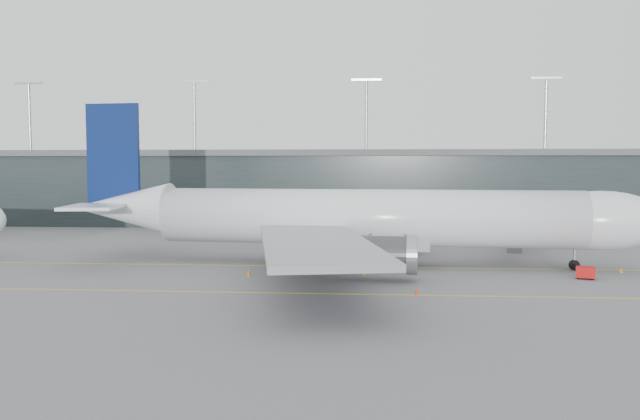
{
  "coord_description": "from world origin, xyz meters",
  "views": [
    {
      "loc": [
        5.3,
        -77.81,
        11.95
      ],
      "look_at": [
        -0.32,
        -4.0,
        6.78
      ],
      "focal_mm": 35.0,
      "sensor_mm": 36.0,
      "label": 1
    }
  ],
  "objects": [
    {
      "name": "ground",
      "position": [
        0.0,
        0.0,
        0.0
      ],
      "size": [
        320.0,
        320.0,
        0.0
      ],
      "primitive_type": "plane",
      "color": "#58575C",
      "rests_on": "ground"
    },
    {
      "name": "uld_a",
      "position": [
        -6.08,
        9.7,
        0.86
      ],
      "size": [
        1.86,
        1.51,
        1.64
      ],
      "rotation": [
        0.0,
        0.0,
        -0.04
      ],
      "color": "#393A3E",
      "rests_on": "ground"
    },
    {
      "name": "cone_wing_stbd",
      "position": [
        9.95,
        -19.9,
        0.35
      ],
      "size": [
        0.44,
        0.44,
        0.7
      ],
      "primitive_type": "cone",
      "color": "red",
      "rests_on": "ground"
    },
    {
      "name": "taxiline_b",
      "position": [
        0.0,
        -20.0,
        0.01
      ],
      "size": [
        160.0,
        0.25,
        0.02
      ],
      "primitive_type": "cube",
      "color": "gold",
      "rests_on": "ground"
    },
    {
      "name": "terminal",
      "position": [
        -0.0,
        58.0,
        7.62
      ],
      "size": [
        240.0,
        36.0,
        29.0
      ],
      "color": "#1E2829",
      "rests_on": "ground"
    },
    {
      "name": "main_aircraft",
      "position": [
        4.67,
        -2.28,
        5.62
      ],
      "size": [
        71.51,
        66.91,
        20.04
      ],
      "rotation": [
        0.0,
        0.0,
        -0.09
      ],
      "color": "white",
      "rests_on": "ground"
    },
    {
      "name": "cone_tail",
      "position": [
        -7.58,
        -11.23,
        0.39
      ],
      "size": [
        0.49,
        0.49,
        0.78
      ],
      "primitive_type": "cone",
      "color": "#CE5B0B",
      "rests_on": "ground"
    },
    {
      "name": "taxiline_a",
      "position": [
        0.0,
        -4.0,
        0.01
      ],
      "size": [
        160.0,
        0.25,
        0.02
      ],
      "primitive_type": "cube",
      "color": "gold",
      "rests_on": "ground"
    },
    {
      "name": "jet_bridge",
      "position": [
        28.4,
        22.65,
        4.54
      ],
      "size": [
        17.25,
        42.58,
        6.07
      ],
      "rotation": [
        0.0,
        0.0,
        -0.37
      ],
      "color": "#2A2A2F",
      "rests_on": "ground"
    },
    {
      "name": "gse_cart",
      "position": [
        28.49,
        -10.3,
        0.73
      ],
      "size": [
        2.21,
        1.75,
        1.32
      ],
      "rotation": [
        0.0,
        0.0,
        -0.31
      ],
      "color": "#B50F0C",
      "rests_on": "ground"
    },
    {
      "name": "cone_wing_port",
      "position": [
        8.84,
        10.82,
        0.34
      ],
      "size": [
        0.42,
        0.42,
        0.67
      ],
      "primitive_type": "cone",
      "color": "red",
      "rests_on": "ground"
    },
    {
      "name": "uld_b",
      "position": [
        -2.18,
        10.46,
        0.93
      ],
      "size": [
        2.31,
        2.06,
        1.76
      ],
      "rotation": [
        0.0,
        0.0,
        0.3
      ],
      "color": "#393A3E",
      "rests_on": "ground"
    },
    {
      "name": "uld_c",
      "position": [
        0.56,
        10.55,
        0.9
      ],
      "size": [
        2.13,
        1.83,
        1.71
      ],
      "rotation": [
        0.0,
        0.0,
        -0.19
      ],
      "color": "#393A3E",
      "rests_on": "ground"
    },
    {
      "name": "taxiline_lead_main",
      "position": [
        5.0,
        20.0,
        0.01
      ],
      "size": [
        0.25,
        60.0,
        0.02
      ],
      "primitive_type": "cube",
      "color": "gold",
      "rests_on": "ground"
    },
    {
      "name": "cone_nose",
      "position": [
        33.87,
        -5.87,
        0.31
      ],
      "size": [
        0.39,
        0.39,
        0.62
      ],
      "primitive_type": "cone",
      "color": "orange",
      "rests_on": "ground"
    }
  ]
}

